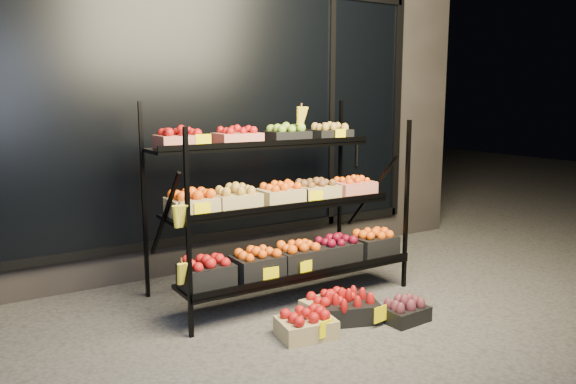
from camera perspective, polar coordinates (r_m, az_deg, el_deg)
ground at (r=4.51m, az=3.56°, el=-12.45°), size 24.00×24.00×0.00m
building at (r=6.46m, az=-9.92°, el=9.96°), size 6.00×2.08×3.50m
display_rack at (r=4.76m, az=-0.70°, el=-1.36°), size 2.18×1.02×1.73m
tag_floor_a at (r=4.05m, az=3.94°, el=-14.18°), size 0.13×0.01×0.12m
tag_floor_b at (r=4.34m, az=9.35°, el=-12.64°), size 0.13×0.01×0.12m
floor_crate_left at (r=4.11m, az=1.85°, el=-13.27°), size 0.43×0.35×0.20m
floor_crate_midleft at (r=4.42m, az=6.25°, el=-11.58°), size 0.51×0.44×0.21m
floor_crate_midright at (r=4.46m, az=4.37°, el=-11.40°), size 0.44×0.34×0.21m
floor_crate_right at (r=4.47m, az=11.82°, el=-11.73°), size 0.35×0.27×0.18m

